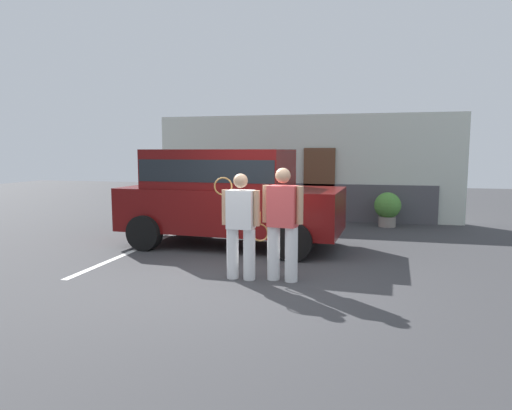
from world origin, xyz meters
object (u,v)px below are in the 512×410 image
tennis_player_man (241,224)px  tennis_player_woman (282,223)px  parked_suv (227,192)px  potted_plant_by_porch (388,208)px

tennis_player_man → tennis_player_woman: tennis_player_woman is taller
tennis_player_man → parked_suv: bearing=-65.7°
parked_suv → tennis_player_man: (1.00, -2.42, -0.27)m
parked_suv → tennis_player_woman: 2.88m
tennis_player_woman → potted_plant_by_porch: 5.99m
potted_plant_by_porch → parked_suv: bearing=-135.3°
parked_suv → tennis_player_woman: size_ratio=2.66×
parked_suv → tennis_player_man: size_ratio=2.80×
parked_suv → potted_plant_by_porch: size_ratio=5.08×
parked_suv → tennis_player_woman: bearing=-52.0°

